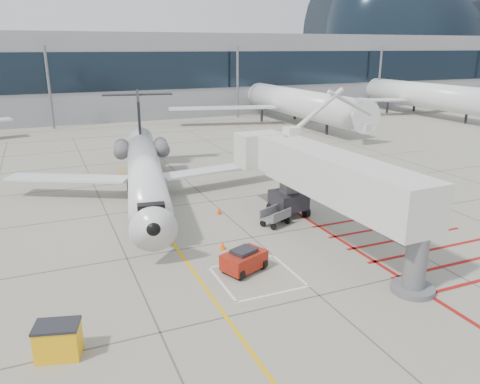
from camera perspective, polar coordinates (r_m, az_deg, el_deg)
name	(u,v)px	position (r m, az deg, el deg)	size (l,w,h in m)	color
ground_plane	(281,263)	(27.01, 5.05, -8.58)	(260.00, 260.00, 0.00)	gray
regional_jet	(145,160)	(35.24, -11.52, 3.79)	(22.62, 28.52, 7.48)	white
jet_bridge	(340,187)	(28.53, 12.10, 0.56)	(8.83, 18.63, 7.45)	silver
pushback_tug	(244,259)	(25.70, 0.49, -8.21)	(2.36, 1.48, 1.38)	#9B1D0F
spill_bin	(58,340)	(20.56, -21.29, -16.48)	(1.66, 1.11, 1.44)	#F8B00D
baggage_cart	(275,217)	(32.15, 4.34, -3.03)	(1.96, 1.24, 1.24)	slate
ground_power_unit	(401,215)	(33.59, 19.07, -2.67)	(2.10, 1.23, 1.66)	beige
cone_nose	(222,245)	(28.50, -2.17, -6.46)	(0.40, 0.40, 0.56)	#FF610D
cone_side	(219,211)	(34.34, -2.57, -2.28)	(0.37, 0.37, 0.52)	#F3440C
terminal_building	(157,73)	(94.00, -10.04, 14.14)	(180.00, 28.00, 14.00)	gray
terminal_glass_band	(177,71)	(80.36, -7.66, 14.46)	(180.00, 0.10, 6.00)	black
terminal_dome	(407,37)	(122.54, 19.65, 17.39)	(40.00, 28.00, 28.00)	black
bg_aircraft_c	(285,83)	(76.83, 5.55, 13.08)	(37.32, 41.47, 12.44)	silver
bg_aircraft_d	(412,78)	(91.98, 20.25, 12.93)	(38.47, 42.75, 12.82)	silver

